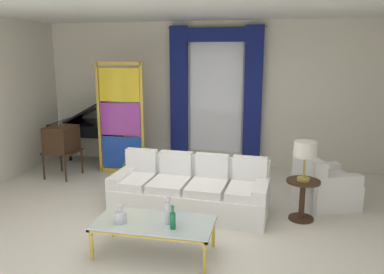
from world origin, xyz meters
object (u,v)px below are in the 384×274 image
at_px(round_side_table, 302,196).
at_px(armchair_white, 322,187).
at_px(bottle_crystal_tall, 121,216).
at_px(couch_white_long, 191,191).
at_px(bottle_amber_squat, 173,219).
at_px(peacock_figurine, 130,171).
at_px(bottle_blue_decanter, 168,212).
at_px(vintage_tv, 61,140).
at_px(coffee_table, 154,224).
at_px(grand_piano, 91,126).
at_px(stained_glass_divider, 121,122).
at_px(table_lamp_brass, 305,151).

bearing_deg(round_side_table, armchair_white, 61.84).
distance_m(bottle_crystal_tall, round_side_table, 2.63).
xyz_separation_m(couch_white_long, bottle_amber_squat, (0.12, -1.53, 0.22)).
bearing_deg(peacock_figurine, armchair_white, -6.39).
bearing_deg(bottle_blue_decanter, vintage_tv, 138.67).
relative_size(couch_white_long, coffee_table, 1.68).
bearing_deg(armchair_white, bottle_blue_decanter, -133.74).
xyz_separation_m(peacock_figurine, grand_piano, (-1.31, 1.13, 0.58)).
height_order(couch_white_long, bottle_blue_decanter, couch_white_long).
xyz_separation_m(armchair_white, grand_piano, (-4.69, 1.51, 0.51)).
relative_size(bottle_crystal_tall, stained_glass_divider, 0.11).
height_order(bottle_crystal_tall, table_lamp_brass, table_lamp_brass).
bearing_deg(peacock_figurine, bottle_crystal_tall, -71.18).
bearing_deg(couch_white_long, bottle_crystal_tall, -109.07).
bearing_deg(coffee_table, round_side_table, 37.62).
bearing_deg(coffee_table, couch_white_long, 84.14).
distance_m(bottle_blue_decanter, vintage_tv, 3.76).
height_order(bottle_crystal_tall, armchair_white, armchair_white).
height_order(stained_glass_divider, peacock_figurine, stained_glass_divider).
bearing_deg(couch_white_long, peacock_figurine, 143.71).
bearing_deg(bottle_amber_squat, stained_glass_divider, 121.52).
bearing_deg(peacock_figurine, stained_glass_divider, 126.54).
relative_size(round_side_table, grand_piano, 0.40).
height_order(peacock_figurine, grand_piano, grand_piano).
bearing_deg(vintage_tv, peacock_figurine, -2.20).
height_order(bottle_crystal_tall, grand_piano, grand_piano).
bearing_deg(coffee_table, peacock_figurine, 117.14).
relative_size(round_side_table, table_lamp_brass, 1.04).
xyz_separation_m(bottle_amber_squat, peacock_figurine, (-1.50, 2.55, -0.30)).
relative_size(bottle_amber_squat, table_lamp_brass, 0.50).
relative_size(coffee_table, peacock_figurine, 2.36).
bearing_deg(armchair_white, couch_white_long, -162.36).
xyz_separation_m(vintage_tv, grand_piano, (0.09, 1.08, 0.07)).
relative_size(bottle_blue_decanter, table_lamp_brass, 0.64).
distance_m(vintage_tv, stained_glass_divider, 1.18).
relative_size(couch_white_long, table_lamp_brass, 4.18).
bearing_deg(coffee_table, bottle_blue_decanter, -4.15).
distance_m(bottle_blue_decanter, bottle_amber_squat, 0.15).
xyz_separation_m(couch_white_long, stained_glass_divider, (-1.73, 1.48, 0.75)).
height_order(armchair_white, grand_piano, grand_piano).
bearing_deg(stained_glass_divider, armchair_white, -12.80).
xyz_separation_m(coffee_table, table_lamp_brass, (1.79, 1.38, 0.65)).
bearing_deg(stained_glass_divider, table_lamp_brass, -23.97).
bearing_deg(bottle_crystal_tall, couch_white_long, 70.93).
xyz_separation_m(coffee_table, bottle_blue_decanter, (0.18, -0.01, 0.18)).
relative_size(bottle_crystal_tall, bottle_amber_squat, 0.85).
bearing_deg(vintage_tv, bottle_amber_squat, -41.85).
bearing_deg(couch_white_long, bottle_amber_squat, -85.42).
relative_size(coffee_table, stained_glass_divider, 0.64).
xyz_separation_m(bottle_blue_decanter, stained_glass_divider, (-1.76, 2.89, 0.50)).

